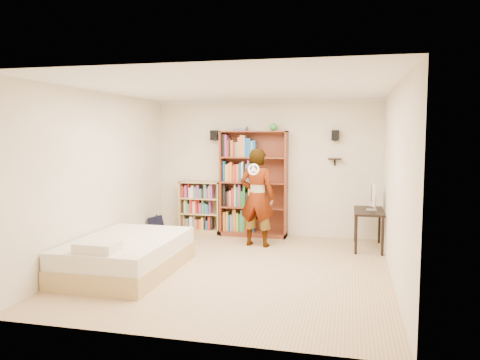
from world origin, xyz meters
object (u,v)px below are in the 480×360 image
(computer_desk, at_px, (368,229))
(daybed, at_px, (127,251))
(tall_bookshelf, at_px, (254,184))
(person, at_px, (257,197))
(low_bookshelf, at_px, (200,207))

(computer_desk, height_order, daybed, computer_desk)
(tall_bookshelf, xyz_separation_m, daybed, (-1.33, -2.84, -0.73))
(daybed, xyz_separation_m, person, (1.56, 2.03, 0.58))
(low_bookshelf, distance_m, computer_desk, 3.37)
(daybed, distance_m, person, 2.62)
(low_bookshelf, height_order, computer_desk, low_bookshelf)
(low_bookshelf, relative_size, daybed, 0.50)
(tall_bookshelf, distance_m, daybed, 3.21)
(computer_desk, xyz_separation_m, person, (-1.96, -0.26, 0.55))
(low_bookshelf, height_order, person, person)
(tall_bookshelf, distance_m, low_bookshelf, 1.23)
(tall_bookshelf, relative_size, low_bookshelf, 1.97)
(daybed, bearing_deg, computer_desk, 33.11)
(low_bookshelf, height_order, daybed, low_bookshelf)
(computer_desk, distance_m, daybed, 4.20)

